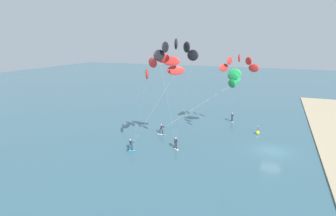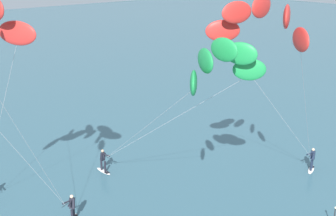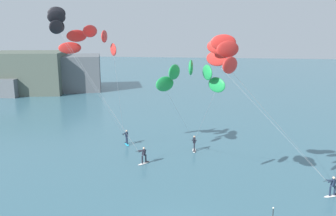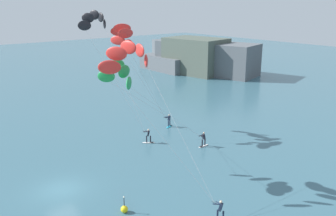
# 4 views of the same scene
# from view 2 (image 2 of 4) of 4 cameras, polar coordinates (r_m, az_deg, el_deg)

# --- Properties ---
(kitesurfer_mid_water) EXTENTS (5.13, 12.41, 10.80)m
(kitesurfer_mid_water) POSITION_cam_2_polar(r_m,az_deg,el_deg) (21.43, 6.00, 4.80)
(kitesurfer_mid_water) COLOR white
(kitesurfer_mid_water) RESTS_ON ground
(kitesurfer_far_out) EXTENTS (10.96, 5.49, 12.59)m
(kitesurfer_far_out) POSITION_cam_2_polar(r_m,az_deg,el_deg) (22.66, 11.89, 9.64)
(kitesurfer_far_out) COLOR white
(kitesurfer_far_out) RESTS_ON ground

